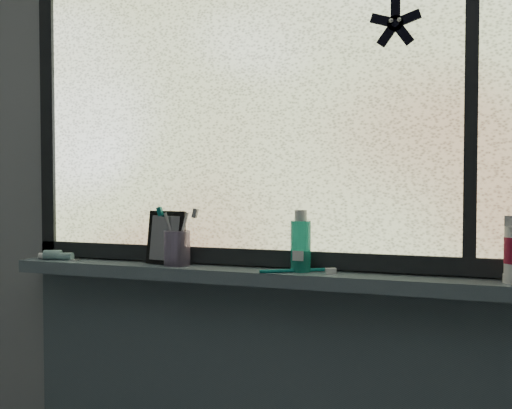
{
  "coord_description": "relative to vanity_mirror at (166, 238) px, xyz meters",
  "views": [
    {
      "loc": [
        0.56,
        -0.37,
        1.27
      ],
      "look_at": [
        0.07,
        1.05,
        1.22
      ],
      "focal_mm": 40.0,
      "sensor_mm": 36.0,
      "label": 1
    }
  ],
  "objects": [
    {
      "name": "wall_back",
      "position": [
        0.3,
        0.07,
        0.15
      ],
      "size": [
        3.0,
        0.01,
        2.5
      ],
      "primitive_type": "cube",
      "color": "#9EA3A8",
      "rests_on": "ground"
    },
    {
      "name": "windowsill",
      "position": [
        0.3,
        -0.01,
        -0.1
      ],
      "size": [
        1.62,
        0.14,
        0.04
      ],
      "primitive_type": "cube",
      "color": "slate",
      "rests_on": "wall_back"
    },
    {
      "name": "window_pane",
      "position": [
        0.3,
        0.04,
        0.43
      ],
      "size": [
        1.5,
        0.01,
        1.0
      ],
      "primitive_type": "cube",
      "color": "silver",
      "rests_on": "wall_back"
    },
    {
      "name": "frame_bottom",
      "position": [
        0.3,
        0.04,
        -0.05
      ],
      "size": [
        1.6,
        0.03,
        0.05
      ],
      "primitive_type": "cube",
      "color": "black",
      "rests_on": "windowsill"
    },
    {
      "name": "frame_left",
      "position": [
        -0.48,
        0.04,
        0.43
      ],
      "size": [
        0.05,
        0.03,
        1.1
      ],
      "primitive_type": "cube",
      "color": "black",
      "rests_on": "wall_back"
    },
    {
      "name": "frame_mullion",
      "position": [
        0.9,
        0.04,
        0.43
      ],
      "size": [
        0.03,
        0.03,
        1.0
      ],
      "primitive_type": "cube",
      "color": "black",
      "rests_on": "wall_back"
    },
    {
      "name": "starfish_sticker",
      "position": [
        0.7,
        0.03,
        0.62
      ],
      "size": [
        0.15,
        0.02,
        0.15
      ],
      "primitive_type": null,
      "color": "black",
      "rests_on": "window_pane"
    },
    {
      "name": "vanity_mirror",
      "position": [
        0.0,
        0.0,
        0.0
      ],
      "size": [
        0.14,
        0.09,
        0.17
      ],
      "primitive_type": "cube",
      "rotation": [
        0.0,
        0.0,
        -0.16
      ],
      "color": "black",
      "rests_on": "windowsill"
    },
    {
      "name": "toothpaste_tube",
      "position": [
        -0.4,
        -0.03,
        -0.07
      ],
      "size": [
        0.18,
        0.08,
        0.03
      ],
      "primitive_type": null,
      "rotation": [
        0.0,
        0.0,
        0.26
      ],
      "color": "silver",
      "rests_on": "windowsill"
    },
    {
      "name": "toothbrush_cup",
      "position": [
        0.04,
        -0.01,
        -0.03
      ],
      "size": [
        0.09,
        0.09,
        0.11
      ],
      "primitive_type": "cylinder",
      "rotation": [
        0.0,
        0.0,
        0.1
      ],
      "color": "#BDA2D6",
      "rests_on": "windowsill"
    },
    {
      "name": "toothbrush_lying",
      "position": [
        0.42,
        -0.03,
        -0.08
      ],
      "size": [
        0.22,
        0.14,
        0.02
      ],
      "primitive_type": null,
      "rotation": [
        0.0,
        0.0,
        0.53
      ],
      "color": "#0D7673",
      "rests_on": "windowsill"
    },
    {
      "name": "mouthwash_bottle",
      "position": [
        0.44,
        -0.01,
        0.01
      ],
      "size": [
        0.08,
        0.08,
        0.15
      ],
      "primitive_type": "cylinder",
      "rotation": [
        0.0,
        0.0,
        -0.34
      ],
      "color": "teal",
      "rests_on": "windowsill"
    }
  ]
}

